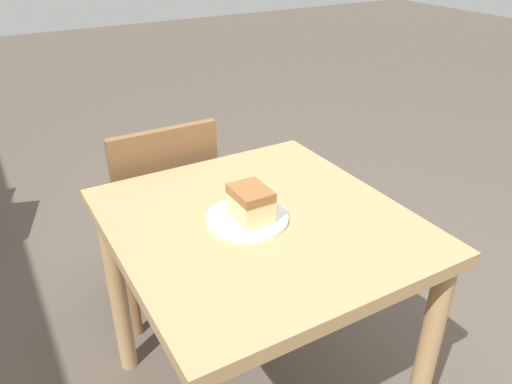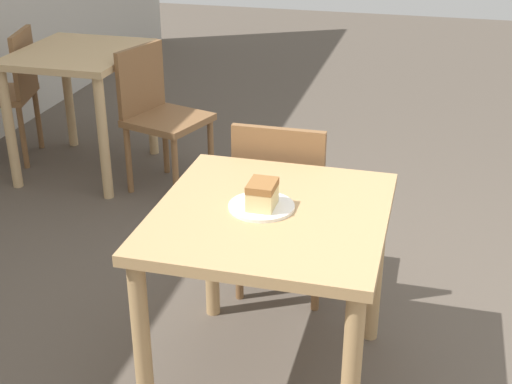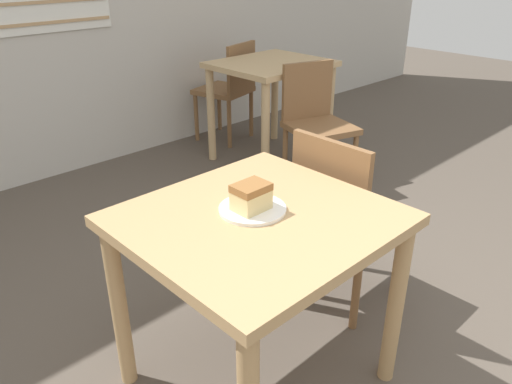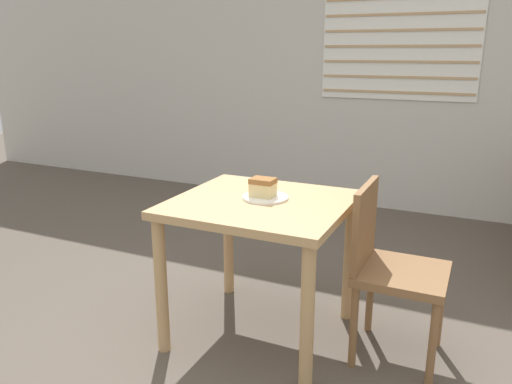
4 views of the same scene
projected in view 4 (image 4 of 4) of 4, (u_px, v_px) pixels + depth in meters
The scene contains 5 objects.
wall_back at pixel (390, 54), 4.37m from camera, with size 10.00×0.10×2.80m.
dining_table_near at pixel (261, 223), 2.47m from camera, with size 0.84×0.79×0.73m.
chair_near_window at pixel (389, 264), 2.33m from camera, with size 0.41×0.41×0.84m.
plate at pixel (265, 197), 2.46m from camera, with size 0.23×0.23×0.01m.
cake_slice at pixel (263, 187), 2.45m from camera, with size 0.12×0.09×0.09m.
Camera 4 is at (0.84, -1.58, 1.43)m, focal length 35.00 mm.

